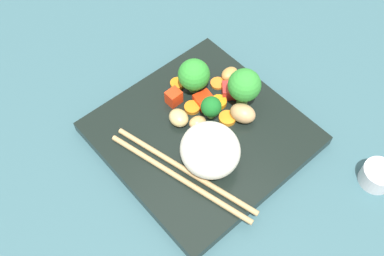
# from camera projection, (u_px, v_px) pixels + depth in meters

# --- Properties ---
(ground_plane) EXTENTS (1.10, 1.10, 0.02)m
(ground_plane) POSITION_uv_depth(u_px,v_px,m) (201.00, 141.00, 0.66)
(ground_plane) COLOR #345A62
(square_plate) EXTENTS (0.28, 0.28, 0.02)m
(square_plate) POSITION_uv_depth(u_px,v_px,m) (202.00, 134.00, 0.65)
(square_plate) COLOR black
(square_plate) RESTS_ON ground_plane
(rice_mound) EXTENTS (0.10, 0.10, 0.06)m
(rice_mound) POSITION_uv_depth(u_px,v_px,m) (210.00, 150.00, 0.59)
(rice_mound) COLOR silver
(rice_mound) RESTS_ON square_plate
(broccoli_floret_0) EXTENTS (0.05, 0.05, 0.07)m
(broccoli_floret_0) POSITION_uv_depth(u_px,v_px,m) (246.00, 87.00, 0.63)
(broccoli_floret_0) COLOR #649A45
(broccoli_floret_0) RESTS_ON square_plate
(broccoli_floret_1) EXTENTS (0.03, 0.03, 0.04)m
(broccoli_floret_1) POSITION_uv_depth(u_px,v_px,m) (211.00, 107.00, 0.63)
(broccoli_floret_1) COLOR #71AA4C
(broccoli_floret_1) RESTS_ON square_plate
(broccoli_floret_2) EXTENTS (0.05, 0.05, 0.06)m
(broccoli_floret_2) POSITION_uv_depth(u_px,v_px,m) (194.00, 75.00, 0.65)
(broccoli_floret_2) COLOR #6CB051
(broccoli_floret_2) RESTS_ON square_plate
(carrot_slice_0) EXTENTS (0.03, 0.03, 0.01)m
(carrot_slice_0) POSITION_uv_depth(u_px,v_px,m) (219.00, 102.00, 0.66)
(carrot_slice_0) COLOR orange
(carrot_slice_0) RESTS_ON square_plate
(carrot_slice_1) EXTENTS (0.04, 0.04, 0.01)m
(carrot_slice_1) POSITION_uv_depth(u_px,v_px,m) (227.00, 118.00, 0.65)
(carrot_slice_1) COLOR orange
(carrot_slice_1) RESTS_ON square_plate
(carrot_slice_2) EXTENTS (0.03, 0.03, 0.01)m
(carrot_slice_2) POSITION_uv_depth(u_px,v_px,m) (177.00, 84.00, 0.69)
(carrot_slice_2) COLOR orange
(carrot_slice_2) RESTS_ON square_plate
(carrot_slice_3) EXTENTS (0.03, 0.03, 0.00)m
(carrot_slice_3) POSITION_uv_depth(u_px,v_px,m) (218.00, 83.00, 0.69)
(carrot_slice_3) COLOR orange
(carrot_slice_3) RESTS_ON square_plate
(carrot_slice_4) EXTENTS (0.03, 0.03, 0.01)m
(carrot_slice_4) POSITION_uv_depth(u_px,v_px,m) (192.00, 108.00, 0.66)
(carrot_slice_4) COLOR orange
(carrot_slice_4) RESTS_ON square_plate
(pepper_chunk_0) EXTENTS (0.02, 0.02, 0.02)m
(pepper_chunk_0) POSITION_uv_depth(u_px,v_px,m) (172.00, 98.00, 0.66)
(pepper_chunk_0) COLOR red
(pepper_chunk_0) RESTS_ON square_plate
(pepper_chunk_1) EXTENTS (0.03, 0.03, 0.01)m
(pepper_chunk_1) POSITION_uv_depth(u_px,v_px,m) (204.00, 100.00, 0.66)
(pepper_chunk_1) COLOR red
(pepper_chunk_1) RESTS_ON square_plate
(pepper_chunk_2) EXTENTS (0.04, 0.04, 0.02)m
(pepper_chunk_2) POSITION_uv_depth(u_px,v_px,m) (197.00, 74.00, 0.69)
(pepper_chunk_2) COLOR red
(pepper_chunk_2) RESTS_ON square_plate
(pepper_chunk_3) EXTENTS (0.04, 0.04, 0.02)m
(pepper_chunk_3) POSITION_uv_depth(u_px,v_px,m) (231.00, 90.00, 0.67)
(pepper_chunk_3) COLOR red
(pepper_chunk_3) RESTS_ON square_plate
(chicken_piece_0) EXTENTS (0.03, 0.03, 0.02)m
(chicken_piece_0) POSITION_uv_depth(u_px,v_px,m) (197.00, 123.00, 0.64)
(chicken_piece_0) COLOR tan
(chicken_piece_0) RESTS_ON square_plate
(chicken_piece_1) EXTENTS (0.03, 0.03, 0.02)m
(chicken_piece_1) POSITION_uv_depth(u_px,v_px,m) (179.00, 118.00, 0.64)
(chicken_piece_1) COLOR tan
(chicken_piece_1) RESTS_ON square_plate
(chicken_piece_2) EXTENTS (0.05, 0.04, 0.03)m
(chicken_piece_2) POSITION_uv_depth(u_px,v_px,m) (243.00, 113.00, 0.64)
(chicken_piece_2) COLOR tan
(chicken_piece_2) RESTS_ON square_plate
(chicken_piece_3) EXTENTS (0.02, 0.03, 0.02)m
(chicken_piece_3) POSITION_uv_depth(u_px,v_px,m) (229.00, 74.00, 0.69)
(chicken_piece_3) COLOR #BF8943
(chicken_piece_3) RESTS_ON square_plate
(chopstick_pair) EXTENTS (0.22, 0.09, 0.01)m
(chopstick_pair) POSITION_uv_depth(u_px,v_px,m) (182.00, 174.00, 0.60)
(chopstick_pair) COLOR tan
(chopstick_pair) RESTS_ON square_plate
(sauce_cup) EXTENTS (0.05, 0.05, 0.03)m
(sauce_cup) POSITION_uv_depth(u_px,v_px,m) (378.00, 176.00, 0.60)
(sauce_cup) COLOR silver
(sauce_cup) RESTS_ON ground_plane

